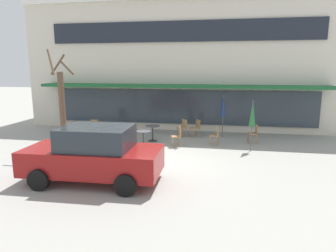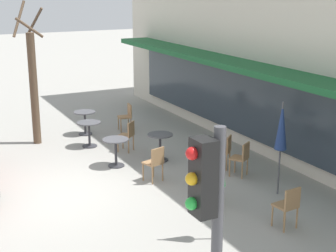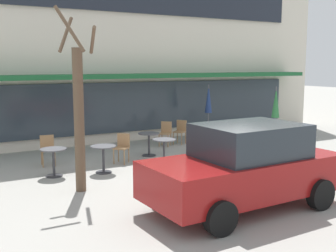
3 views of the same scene
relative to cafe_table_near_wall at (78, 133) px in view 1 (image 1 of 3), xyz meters
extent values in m
plane|color=#9E9B93|center=(4.35, -2.18, -0.52)|extent=(80.00, 80.00, 0.00)
cube|color=beige|center=(4.35, 7.82, 3.27)|extent=(18.42, 8.00, 7.56)
cube|color=#19592D|center=(4.35, 3.27, 2.03)|extent=(15.66, 1.10, 0.16)
cube|color=#1E232D|center=(4.35, 3.76, 4.93)|extent=(14.74, 0.10, 1.10)
cube|color=#2D3842|center=(4.35, 3.76, 0.83)|extent=(14.74, 0.10, 1.90)
cylinder|color=#333338|center=(0.00, 0.00, -0.50)|extent=(0.44, 0.44, 0.03)
cylinder|color=#333338|center=(0.00, 0.00, -0.14)|extent=(0.07, 0.07, 0.70)
cylinder|color=#4C4C51|center=(0.00, 0.00, 0.23)|extent=(0.70, 0.70, 0.03)
cylinder|color=#333338|center=(3.25, -0.22, -0.50)|extent=(0.44, 0.44, 0.03)
cylinder|color=#333338|center=(3.25, -0.22, -0.14)|extent=(0.07, 0.07, 0.70)
cylinder|color=#4C4C51|center=(3.25, -0.22, 0.23)|extent=(0.70, 0.70, 0.03)
cylinder|color=#333338|center=(3.39, 1.03, -0.50)|extent=(0.44, 0.44, 0.03)
cylinder|color=#333338|center=(3.39, 1.03, -0.14)|extent=(0.07, 0.07, 0.70)
cylinder|color=#4C4C51|center=(3.39, 1.03, 0.23)|extent=(0.70, 0.70, 0.03)
cylinder|color=#333338|center=(1.29, -0.30, -0.50)|extent=(0.44, 0.44, 0.03)
cylinder|color=#333338|center=(1.29, -0.30, -0.14)|extent=(0.07, 0.07, 0.70)
cylinder|color=#4C4C51|center=(1.29, -0.30, 0.23)|extent=(0.70, 0.70, 0.03)
cylinder|color=#4C4C51|center=(6.74, 2.43, 0.58)|extent=(0.04, 0.04, 2.20)
cone|color=navy|center=(6.74, 2.43, 1.13)|extent=(0.28, 0.28, 1.10)
cylinder|color=#4C4C51|center=(7.93, -0.01, 0.58)|extent=(0.04, 0.04, 2.20)
cone|color=#286B38|center=(7.93, -0.01, 1.13)|extent=(0.28, 0.28, 1.10)
cylinder|color=#9E754C|center=(7.98, 1.28, -0.29)|extent=(0.04, 0.04, 0.45)
cylinder|color=#9E754C|center=(7.95, 1.62, -0.29)|extent=(0.04, 0.04, 0.45)
cylinder|color=#9E754C|center=(8.32, 1.31, -0.29)|extent=(0.04, 0.04, 0.45)
cylinder|color=#9E754C|center=(8.29, 1.65, -0.29)|extent=(0.04, 0.04, 0.45)
cube|color=#9E754C|center=(8.13, 1.46, -0.05)|extent=(0.43, 0.43, 0.04)
cube|color=#9E754C|center=(8.31, 1.48, 0.17)|extent=(0.08, 0.40, 0.40)
cylinder|color=#9E754C|center=(4.54, -0.01, -0.29)|extent=(0.04, 0.04, 0.45)
cylinder|color=#9E754C|center=(4.45, 0.32, -0.29)|extent=(0.04, 0.04, 0.45)
cylinder|color=#9E754C|center=(4.87, 0.09, -0.29)|extent=(0.04, 0.04, 0.45)
cylinder|color=#9E754C|center=(4.77, 0.41, -0.29)|extent=(0.04, 0.04, 0.45)
cube|color=#9E754C|center=(4.66, 0.20, -0.05)|extent=(0.50, 0.50, 0.04)
cube|color=#9E754C|center=(4.83, 0.25, 0.17)|extent=(0.15, 0.39, 0.40)
cylinder|color=#9E754C|center=(0.32, 1.11, -0.29)|extent=(0.04, 0.04, 0.45)
cylinder|color=#9E754C|center=(-0.01, 1.16, -0.29)|extent=(0.04, 0.04, 0.45)
cylinder|color=#9E754C|center=(0.37, 1.45, -0.29)|extent=(0.04, 0.04, 0.45)
cylinder|color=#9E754C|center=(0.03, 1.50, -0.29)|extent=(0.04, 0.04, 0.45)
cube|color=#9E754C|center=(0.18, 1.31, -0.05)|extent=(0.45, 0.45, 0.04)
cube|color=#9E754C|center=(0.20, 1.48, 0.17)|extent=(0.40, 0.09, 0.40)
cylinder|color=#9E754C|center=(6.18, 0.60, -0.29)|extent=(0.04, 0.04, 0.45)
cylinder|color=#9E754C|center=(6.21, 0.94, -0.29)|extent=(0.04, 0.04, 0.45)
cylinder|color=#9E754C|center=(6.52, 0.57, -0.29)|extent=(0.04, 0.04, 0.45)
cylinder|color=#9E754C|center=(6.55, 0.91, -0.29)|extent=(0.04, 0.04, 0.45)
cube|color=#9E754C|center=(6.36, 0.76, -0.05)|extent=(0.44, 0.44, 0.04)
cube|color=#9E754C|center=(6.54, 0.74, 0.17)|extent=(0.08, 0.40, 0.40)
cylinder|color=#9E754C|center=(5.28, 2.06, -0.29)|extent=(0.04, 0.04, 0.45)
cylinder|color=#9E754C|center=(5.10, 2.34, -0.29)|extent=(0.04, 0.04, 0.45)
cylinder|color=#9E754C|center=(5.57, 2.24, -0.29)|extent=(0.04, 0.04, 0.45)
cylinder|color=#9E754C|center=(5.38, 2.53, -0.29)|extent=(0.04, 0.04, 0.45)
cube|color=#9E754C|center=(5.33, 2.29, -0.05)|extent=(0.55, 0.55, 0.04)
cube|color=#9E754C|center=(5.48, 2.39, 0.17)|extent=(0.25, 0.36, 0.40)
cylinder|color=#9E754C|center=(4.65, 1.98, -0.29)|extent=(0.04, 0.04, 0.45)
cylinder|color=#9E754C|center=(4.42, 2.23, -0.29)|extent=(0.04, 0.04, 0.45)
cylinder|color=#9E754C|center=(4.90, 2.21, -0.29)|extent=(0.04, 0.04, 0.45)
cylinder|color=#9E754C|center=(4.67, 2.46, -0.29)|extent=(0.04, 0.04, 0.45)
cube|color=#9E754C|center=(4.66, 2.22, -0.05)|extent=(0.57, 0.57, 0.04)
cube|color=#9E754C|center=(4.79, 2.34, 0.17)|extent=(0.30, 0.32, 0.40)
cylinder|color=#9E754C|center=(2.17, 0.27, -0.29)|extent=(0.04, 0.04, 0.45)
cylinder|color=#9E754C|center=(1.94, 0.52, -0.29)|extent=(0.04, 0.04, 0.45)
cylinder|color=#9E754C|center=(2.42, 0.50, -0.29)|extent=(0.04, 0.04, 0.45)
cylinder|color=#9E754C|center=(2.19, 0.75, -0.29)|extent=(0.04, 0.04, 0.45)
cube|color=#9E754C|center=(2.18, 0.51, -0.05)|extent=(0.57, 0.57, 0.04)
cube|color=#9E754C|center=(2.31, 0.63, 0.17)|extent=(0.30, 0.32, 0.40)
cube|color=maroon|center=(2.76, -4.46, 0.18)|extent=(4.24, 1.90, 0.76)
cube|color=#232B33|center=(2.91, -4.45, 0.90)|extent=(2.14, 1.65, 0.68)
cylinder|color=black|center=(1.48, -5.39, -0.20)|extent=(0.64, 0.23, 0.64)
cylinder|color=black|center=(1.44, -3.59, -0.20)|extent=(0.64, 0.23, 0.64)
cylinder|color=black|center=(4.08, -5.33, -0.20)|extent=(0.64, 0.23, 0.64)
cylinder|color=black|center=(4.04, -3.53, -0.20)|extent=(0.64, 0.23, 0.64)
cylinder|color=brown|center=(0.22, -1.60, 1.16)|extent=(0.24, 0.24, 3.35)
cylinder|color=brown|center=(0.57, -1.68, 3.01)|extent=(0.25, 0.77, 0.61)
cylinder|color=brown|center=(0.03, -1.40, 3.13)|extent=(0.51, 0.48, 0.84)
cylinder|color=brown|center=(-0.01, -1.84, 3.22)|extent=(0.57, 0.56, 1.02)
camera|label=1|loc=(6.61, -12.82, 2.99)|focal=32.00mm
camera|label=2|loc=(15.45, -4.91, 4.23)|focal=55.00mm
camera|label=3|loc=(-2.81, -11.01, 2.45)|focal=45.00mm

